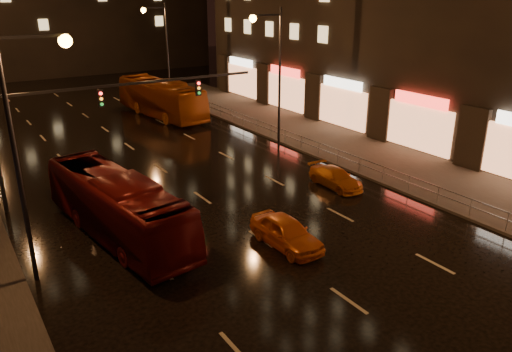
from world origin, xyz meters
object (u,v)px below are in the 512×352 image
at_px(taxi_far, 336,178).
at_px(bus_red, 117,206).
at_px(bus_curb, 161,98).
at_px(taxi_near, 286,232).

bearing_deg(taxi_far, bus_red, 177.24).
height_order(bus_curb, taxi_far, bus_curb).
distance_m(bus_red, bus_curb, 24.61).
bearing_deg(bus_red, taxi_near, -48.20).
distance_m(bus_red, taxi_far, 13.02).
bearing_deg(bus_curb, taxi_near, -106.67).
height_order(bus_red, taxi_near, bus_red).
height_order(bus_red, taxi_far, bus_red).
xyz_separation_m(bus_red, taxi_near, (6.03, -5.26, -0.83)).
bearing_deg(taxi_far, bus_curb, 94.79).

